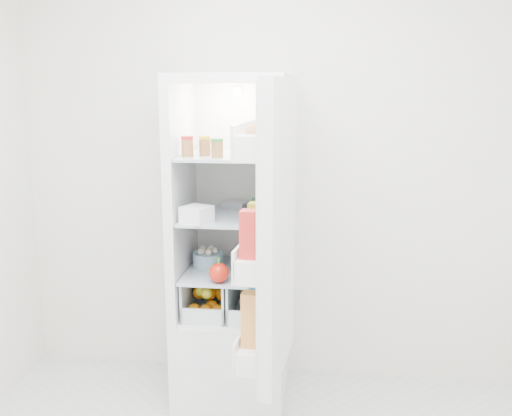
# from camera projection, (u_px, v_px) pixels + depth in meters

# --- Properties ---
(room_walls) EXTENTS (3.02, 3.02, 2.61)m
(room_walls) POSITION_uv_depth(u_px,v_px,m) (230.00, 134.00, 1.79)
(room_walls) COLOR silver
(room_walls) RESTS_ON ground
(refrigerator) EXTENTS (0.60, 0.60, 1.80)m
(refrigerator) POSITION_uv_depth(u_px,v_px,m) (234.00, 280.00, 3.22)
(refrigerator) COLOR silver
(refrigerator) RESTS_ON ground
(shelf_low) EXTENTS (0.49, 0.53, 0.01)m
(shelf_low) POSITION_uv_depth(u_px,v_px,m) (232.00, 271.00, 3.14)
(shelf_low) COLOR #ADBCCA
(shelf_low) RESTS_ON refrigerator
(shelf_mid) EXTENTS (0.49, 0.53, 0.02)m
(shelf_mid) POSITION_uv_depth(u_px,v_px,m) (231.00, 216.00, 3.08)
(shelf_mid) COLOR #ADBCCA
(shelf_mid) RESTS_ON refrigerator
(shelf_top) EXTENTS (0.49, 0.53, 0.02)m
(shelf_top) POSITION_uv_depth(u_px,v_px,m) (231.00, 155.00, 3.01)
(shelf_top) COLOR #ADBCCA
(shelf_top) RESTS_ON refrigerator
(crisper_left) EXTENTS (0.23, 0.46, 0.22)m
(crisper_left) POSITION_uv_depth(u_px,v_px,m) (210.00, 292.00, 3.18)
(crisper_left) COLOR silver
(crisper_left) RESTS_ON refrigerator
(crisper_right) EXTENTS (0.23, 0.46, 0.22)m
(crisper_right) POSITION_uv_depth(u_px,v_px,m) (254.00, 294.00, 3.15)
(crisper_right) COLOR silver
(crisper_right) RESTS_ON refrigerator
(condiment_jars) EXTENTS (0.46, 0.16, 0.08)m
(condiment_jars) POSITION_uv_depth(u_px,v_px,m) (227.00, 148.00, 2.89)
(condiment_jars) COLOR #B21919
(condiment_jars) RESTS_ON shelf_top
(squeeze_bottle) EXTENTS (0.06, 0.06, 0.19)m
(squeeze_bottle) POSITION_uv_depth(u_px,v_px,m) (269.00, 136.00, 2.98)
(squeeze_bottle) COLOR white
(squeeze_bottle) RESTS_ON shelf_top
(tub_white) EXTENTS (0.17, 0.17, 0.08)m
(tub_white) POSITION_uv_depth(u_px,v_px,m) (197.00, 214.00, 2.90)
(tub_white) COLOR white
(tub_white) RESTS_ON shelf_mid
(tin_red) EXTENTS (0.09, 0.09, 0.05)m
(tin_red) POSITION_uv_depth(u_px,v_px,m) (263.00, 220.00, 2.83)
(tin_red) COLOR red
(tin_red) RESTS_ON shelf_mid
(foil_tray) EXTENTS (0.17, 0.15, 0.04)m
(foil_tray) POSITION_uv_depth(u_px,v_px,m) (235.00, 205.00, 3.25)
(foil_tray) COLOR silver
(foil_tray) RESTS_ON shelf_mid
(tub_green) EXTENTS (0.14, 0.16, 0.08)m
(tub_green) POSITION_uv_depth(u_px,v_px,m) (264.00, 206.00, 3.11)
(tub_green) COLOR #3E8A4D
(tub_green) RESTS_ON shelf_mid
(red_cabbage) EXTENTS (0.17, 0.17, 0.17)m
(red_cabbage) POSITION_uv_depth(u_px,v_px,m) (249.00, 257.00, 3.08)
(red_cabbage) COLOR #541C4C
(red_cabbage) RESTS_ON shelf_low
(bell_pepper) EXTENTS (0.10, 0.10, 0.10)m
(bell_pepper) POSITION_uv_depth(u_px,v_px,m) (219.00, 273.00, 2.92)
(bell_pepper) COLOR red
(bell_pepper) RESTS_ON shelf_low
(mushroom_bowl) EXTENTS (0.21, 0.21, 0.08)m
(mushroom_bowl) POSITION_uv_depth(u_px,v_px,m) (208.00, 259.00, 3.19)
(mushroom_bowl) COLOR #8AB8CE
(mushroom_bowl) RESTS_ON shelf_low
(citrus_pile) EXTENTS (0.20, 0.31, 0.16)m
(citrus_pile) POSITION_uv_depth(u_px,v_px,m) (210.00, 299.00, 3.17)
(citrus_pile) COLOR orange
(citrus_pile) RESTS_ON refrigerator
(veg_pile) EXTENTS (0.16, 0.30, 0.10)m
(veg_pile) POSITION_uv_depth(u_px,v_px,m) (255.00, 302.00, 3.16)
(veg_pile) COLOR #1E531B
(veg_pile) RESTS_ON refrigerator
(fridge_door) EXTENTS (0.22, 0.60, 1.30)m
(fridge_door) POSITION_uv_depth(u_px,v_px,m) (272.00, 237.00, 2.48)
(fridge_door) COLOR silver
(fridge_door) RESTS_ON refrigerator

